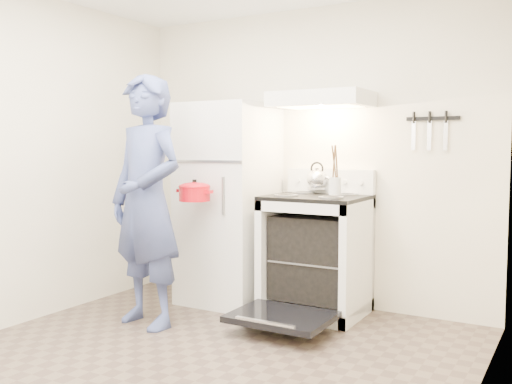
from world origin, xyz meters
TOP-DOWN VIEW (x-y plane):
  - floor at (0.00, 0.00)m, footprint 3.60×3.60m
  - back_wall at (0.00, 1.80)m, footprint 3.20×0.02m
  - refrigerator at (-0.58, 1.45)m, footprint 0.70×0.70m
  - stove_body at (0.23, 1.48)m, footprint 0.76×0.65m
  - cooktop at (0.23, 1.48)m, footprint 0.76×0.65m
  - backsplash at (0.23, 1.76)m, footprint 0.76×0.07m
  - oven_door at (0.23, 0.88)m, footprint 0.70×0.54m
  - oven_rack at (0.23, 1.48)m, footprint 0.60×0.52m
  - range_hood at (0.23, 1.55)m, footprint 0.76×0.50m
  - knife_strip at (1.05, 1.79)m, footprint 0.40×0.02m
  - pizza_stone at (0.32, 1.43)m, footprint 0.30×0.30m
  - tea_kettle at (0.14, 1.69)m, footprint 0.21×0.18m
  - utensil_jar at (0.46, 1.30)m, footprint 0.10×0.10m
  - person at (-0.75, 0.58)m, footprint 0.74×0.55m
  - dutch_oven at (-0.56, 0.93)m, footprint 0.31×0.24m

SIDE VIEW (x-z plane):
  - floor at x=0.00m, z-range 0.00..0.00m
  - oven_door at x=0.23m, z-range 0.10..0.15m
  - oven_rack at x=0.23m, z-range 0.43..0.45m
  - pizza_stone at x=0.32m, z-range 0.45..0.46m
  - stove_body at x=0.23m, z-range 0.00..0.92m
  - refrigerator at x=-0.58m, z-range 0.00..1.70m
  - person at x=-0.75m, z-range 0.00..1.87m
  - cooktop at x=0.23m, z-range 0.92..0.95m
  - dutch_oven at x=-0.56m, z-range 0.86..1.08m
  - utensil_jar at x=0.46m, z-range 0.98..1.11m
  - backsplash at x=0.23m, z-range 0.95..1.15m
  - tea_kettle at x=0.14m, z-range 0.95..1.21m
  - back_wall at x=0.00m, z-range 0.00..2.50m
  - knife_strip at x=1.05m, z-range 1.54..1.56m
  - range_hood at x=0.23m, z-range 1.65..1.77m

